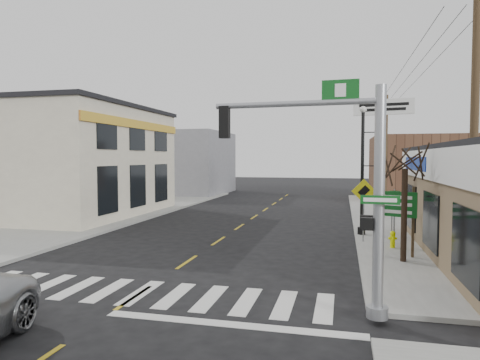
% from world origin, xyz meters
% --- Properties ---
extents(ground, '(140.00, 140.00, 0.00)m').
position_xyz_m(ground, '(0.00, 0.00, 0.00)').
color(ground, black).
rests_on(ground, ground).
extents(sidewalk_right, '(6.00, 38.00, 0.13)m').
position_xyz_m(sidewalk_right, '(9.00, 13.00, 0.07)').
color(sidewalk_right, gray).
rests_on(sidewalk_right, ground).
extents(sidewalk_left, '(6.00, 38.00, 0.13)m').
position_xyz_m(sidewalk_left, '(-9.00, 13.00, 0.07)').
color(sidewalk_left, gray).
rests_on(sidewalk_left, ground).
extents(center_line, '(0.12, 56.00, 0.01)m').
position_xyz_m(center_line, '(0.00, 8.00, 0.01)').
color(center_line, gold).
rests_on(center_line, ground).
extents(crosswalk, '(11.00, 2.20, 0.01)m').
position_xyz_m(crosswalk, '(0.00, 0.40, 0.01)').
color(crosswalk, silver).
rests_on(crosswalk, ground).
extents(left_building, '(12.00, 12.00, 6.80)m').
position_xyz_m(left_building, '(-13.00, 14.00, 3.40)').
color(left_building, beige).
rests_on(left_building, ground).
extents(bldg_distant_right, '(8.00, 10.00, 5.60)m').
position_xyz_m(bldg_distant_right, '(12.00, 30.00, 2.80)').
color(bldg_distant_right, brown).
rests_on(bldg_distant_right, ground).
extents(bldg_distant_left, '(9.00, 10.00, 6.40)m').
position_xyz_m(bldg_distant_left, '(-11.00, 32.00, 3.20)').
color(bldg_distant_left, gray).
rests_on(bldg_distant_left, ground).
extents(traffic_signal_pole, '(4.25, 0.36, 5.38)m').
position_xyz_m(traffic_signal_pole, '(5.56, -0.36, 3.34)').
color(traffic_signal_pole, '#909398').
rests_on(traffic_signal_pole, sidewalk_right).
extents(guide_sign, '(1.47, 0.13, 2.57)m').
position_xyz_m(guide_sign, '(7.31, 6.07, 1.81)').
color(guide_sign, '#4D3923').
rests_on(guide_sign, sidewalk_right).
extents(fire_hydrant, '(0.21, 0.21, 0.68)m').
position_xyz_m(fire_hydrant, '(7.39, 7.68, 0.50)').
color(fire_hydrant, '#E3EF01').
rests_on(fire_hydrant, sidewalk_right).
extents(ped_crossing_sign, '(1.05, 0.07, 2.71)m').
position_xyz_m(ped_crossing_sign, '(6.30, 8.74, 1.98)').
color(ped_crossing_sign, gray).
rests_on(ped_crossing_sign, sidewalk_right).
extents(lamp_post, '(0.78, 0.61, 6.01)m').
position_xyz_m(lamp_post, '(6.36, 10.52, 3.61)').
color(lamp_post, black).
rests_on(lamp_post, sidewalk_right).
extents(dance_center_sign, '(3.51, 0.22, 7.45)m').
position_xyz_m(dance_center_sign, '(7.74, 16.86, 5.68)').
color(dance_center_sign, gray).
rests_on(dance_center_sign, sidewalk_right).
extents(bare_tree, '(2.43, 2.43, 4.86)m').
position_xyz_m(bare_tree, '(7.50, 5.39, 3.95)').
color(bare_tree, black).
rests_on(bare_tree, sidewalk_right).
extents(shrub_back, '(0.97, 0.97, 0.73)m').
position_xyz_m(shrub_back, '(9.60, 8.50, 0.49)').
color(shrub_back, '#1B3013').
rests_on(shrub_back, sidewalk_right).
extents(utility_pole_near, '(1.57, 0.24, 9.01)m').
position_xyz_m(utility_pole_near, '(9.12, 3.47, 4.75)').
color(utility_pole_near, '#42331D').
rests_on(utility_pole_near, sidewalk_right).
extents(utility_pole_far, '(1.44, 0.22, 8.28)m').
position_xyz_m(utility_pole_far, '(8.54, 23.38, 4.38)').
color(utility_pole_far, '#493420').
rests_on(utility_pole_far, sidewalk_right).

